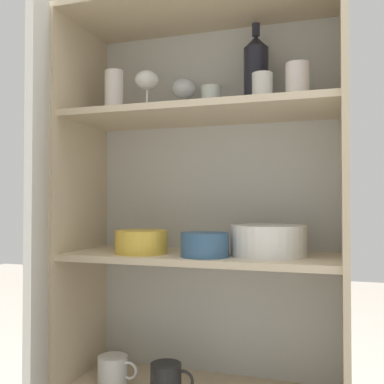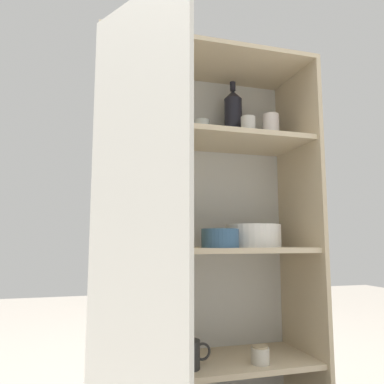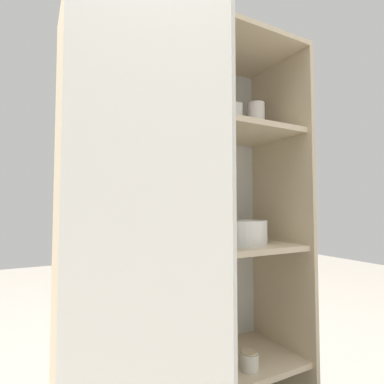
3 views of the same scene
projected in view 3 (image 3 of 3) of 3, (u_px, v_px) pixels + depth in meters
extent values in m
cube|color=silver|center=(171.00, 236.00, 1.19)|extent=(0.85, 0.02, 1.44)
cube|color=#CCB793|center=(60.00, 248.00, 0.84)|extent=(0.02, 0.35, 1.44)
cube|color=#CCB793|center=(280.00, 235.00, 1.23)|extent=(0.02, 0.35, 1.44)
cube|color=#CCB793|center=(191.00, 37.00, 1.08)|extent=(0.85, 0.35, 0.02)
cube|color=beige|center=(191.00, 374.00, 1.01)|extent=(0.82, 0.32, 0.02)
cube|color=beige|center=(191.00, 250.00, 1.04)|extent=(0.82, 0.32, 0.02)
cube|color=beige|center=(191.00, 126.00, 1.06)|extent=(0.82, 0.32, 0.02)
cube|color=silver|center=(132.00, 267.00, 0.57)|extent=(0.23, 0.37, 1.44)
cylinder|color=white|center=(184.00, 116.00, 1.14)|extent=(0.07, 0.07, 0.09)
cylinder|color=silver|center=(256.00, 118.00, 1.19)|extent=(0.07, 0.07, 0.12)
cylinder|color=white|center=(235.00, 117.00, 1.15)|extent=(0.06, 0.06, 0.10)
cylinder|color=silver|center=(107.00, 86.00, 0.92)|extent=(0.06, 0.06, 0.15)
cylinder|color=white|center=(141.00, 115.00, 0.98)|extent=(0.07, 0.07, 0.01)
cylinder|color=white|center=(141.00, 103.00, 0.98)|extent=(0.01, 0.01, 0.07)
ellipsoid|color=white|center=(141.00, 83.00, 0.98)|extent=(0.08, 0.08, 0.06)
cylinder|color=white|center=(157.00, 126.00, 1.10)|extent=(0.06, 0.06, 0.01)
cylinder|color=white|center=(158.00, 117.00, 1.10)|extent=(0.01, 0.01, 0.06)
ellipsoid|color=white|center=(158.00, 100.00, 1.11)|extent=(0.08, 0.08, 0.07)
cylinder|color=black|center=(216.00, 108.00, 1.21)|extent=(0.08, 0.08, 0.20)
cone|color=black|center=(216.00, 79.00, 1.22)|extent=(0.08, 0.08, 0.04)
cylinder|color=black|center=(216.00, 70.00, 1.22)|extent=(0.02, 0.02, 0.04)
cylinder|color=silver|center=(238.00, 243.00, 1.14)|extent=(0.22, 0.22, 0.01)
cylinder|color=silver|center=(238.00, 240.00, 1.14)|extent=(0.22, 0.22, 0.01)
cylinder|color=silver|center=(238.00, 238.00, 1.14)|extent=(0.22, 0.22, 0.01)
cylinder|color=silver|center=(238.00, 236.00, 1.14)|extent=(0.22, 0.22, 0.01)
cylinder|color=silver|center=(238.00, 233.00, 1.14)|extent=(0.22, 0.22, 0.01)
cylinder|color=silver|center=(238.00, 231.00, 1.14)|extent=(0.22, 0.22, 0.01)
cylinder|color=silver|center=(238.00, 228.00, 1.14)|extent=(0.22, 0.22, 0.01)
cylinder|color=silver|center=(238.00, 226.00, 1.14)|extent=(0.22, 0.22, 0.01)
cylinder|color=silver|center=(238.00, 224.00, 1.14)|extent=(0.22, 0.22, 0.01)
cylinder|color=silver|center=(238.00, 221.00, 1.14)|extent=(0.22, 0.22, 0.01)
cylinder|color=gold|center=(148.00, 241.00, 0.91)|extent=(0.16, 0.16, 0.07)
torus|color=gold|center=(148.00, 231.00, 0.91)|extent=(0.16, 0.16, 0.01)
cylinder|color=#33567A|center=(210.00, 239.00, 0.99)|extent=(0.14, 0.14, 0.07)
torus|color=#33567A|center=(210.00, 230.00, 0.99)|extent=(0.14, 0.14, 0.01)
torus|color=white|center=(127.00, 379.00, 0.89)|extent=(0.06, 0.01, 0.06)
cylinder|color=black|center=(175.00, 372.00, 0.92)|extent=(0.09, 0.09, 0.10)
torus|color=black|center=(191.00, 366.00, 0.95)|extent=(0.06, 0.01, 0.06)
cylinder|color=beige|center=(249.00, 361.00, 1.02)|extent=(0.07, 0.07, 0.06)
cylinder|color=tan|center=(249.00, 352.00, 1.03)|extent=(0.06, 0.06, 0.01)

